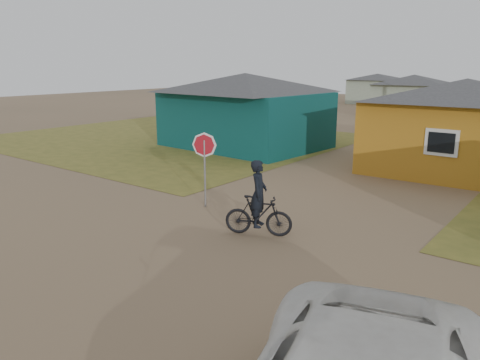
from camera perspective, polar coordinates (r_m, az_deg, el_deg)
ground at (r=10.94m, az=-6.60°, el=-10.24°), size 120.00×120.00×0.00m
grass_nw at (r=29.43m, az=-8.59°, el=5.09°), size 20.00×18.00×0.00m
house_teal at (r=25.91m, az=0.63°, el=8.62°), size 8.93×7.08×4.00m
house_yellow at (r=21.71m, az=25.50°, el=6.09°), size 7.72×6.76×3.90m
house_pale_west at (r=43.19m, az=20.32°, el=9.65°), size 7.04×6.15×3.60m
house_pale_north at (r=57.17m, az=16.32°, el=10.70°), size 6.28×5.81×3.40m
stop_sign at (r=14.72m, az=-4.35°, el=3.37°), size 0.79×0.09×2.41m
cyclist at (r=12.43m, az=2.27°, el=-3.47°), size 1.86×1.23×2.05m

